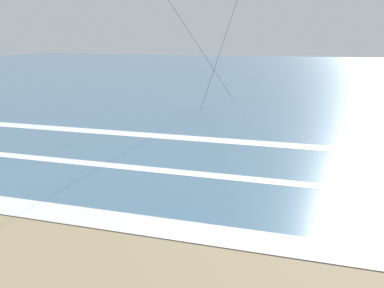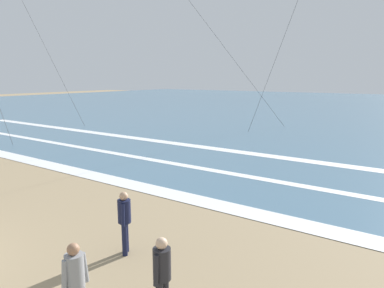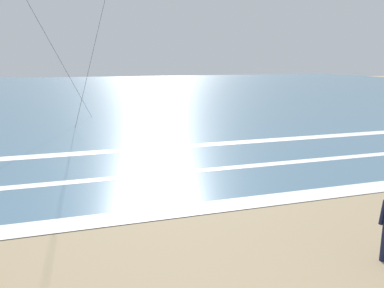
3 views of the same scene
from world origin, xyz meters
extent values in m
cube|color=slate|center=(0.00, 52.76, 0.01)|extent=(140.00, 90.00, 0.01)
cube|color=white|center=(0.60, 8.16, 0.01)|extent=(39.94, 0.94, 0.01)
cube|color=white|center=(-1.57, 11.90, 0.01)|extent=(41.99, 0.51, 0.01)
cube|color=white|center=(0.60, 16.25, 0.01)|extent=(54.16, 0.84, 0.01)
cylinder|color=#333333|center=(-3.33, 23.68, 5.23)|extent=(4.93, 8.97, 10.48)
camera|label=1|loc=(3.52, 0.70, 4.46)|focal=34.06mm
camera|label=2|loc=(9.50, -1.60, 4.32)|focal=32.39mm
camera|label=3|loc=(-2.71, -2.01, 4.26)|focal=36.77mm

